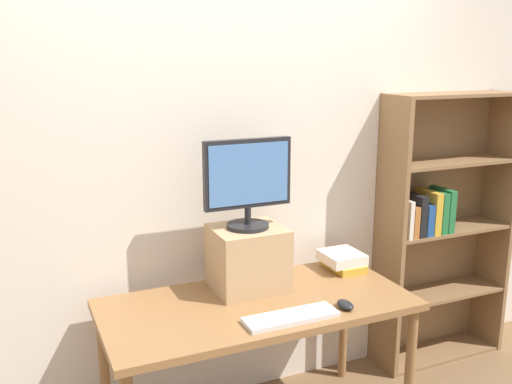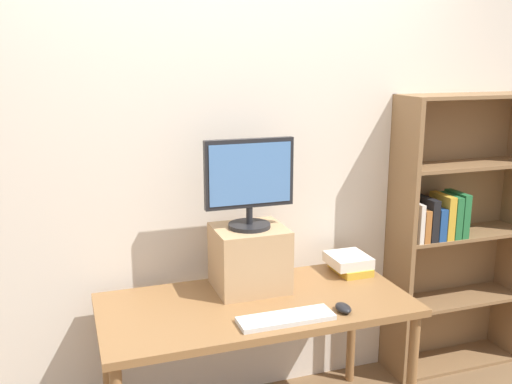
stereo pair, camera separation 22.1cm
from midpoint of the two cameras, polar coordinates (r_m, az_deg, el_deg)
back_wall at (r=3.01m, az=-0.75°, el=2.46°), size 7.00×0.08×2.60m
desk at (r=2.80m, az=2.32°, el=-12.31°), size 1.48×0.70×0.73m
bookshelf_unit at (r=3.64m, az=20.78°, el=-3.66°), size 0.86×0.28×1.67m
riser_box at (r=2.86m, az=1.58°, el=-6.64°), size 0.35×0.31×0.32m
computer_monitor at (r=2.75m, az=1.64°, el=1.12°), size 0.44×0.21×0.44m
keyboard at (r=2.59m, az=5.52°, el=-12.49°), size 0.43×0.13×0.02m
computer_mouse at (r=2.71m, az=11.10°, el=-11.34°), size 0.06×0.10×0.04m
book_stack at (r=3.16m, az=11.29°, el=-7.00°), size 0.20×0.24×0.10m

